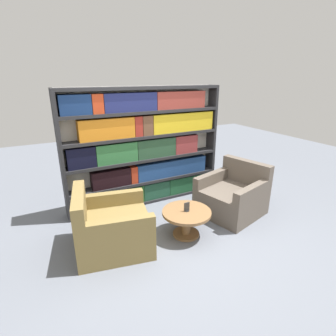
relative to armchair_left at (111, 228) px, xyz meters
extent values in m
plane|color=slate|center=(0.97, -0.30, -0.29)|extent=(14.00, 14.00, 0.00)
cube|color=silver|center=(0.97, 1.19, 0.73)|extent=(2.80, 0.05, 2.03)
cube|color=#262628|center=(-0.40, 1.06, 0.73)|extent=(0.05, 0.30, 2.03)
cube|color=#262628|center=(2.35, 1.06, 0.73)|extent=(0.05, 0.30, 2.03)
cube|color=#262628|center=(0.97, 1.06, -0.26)|extent=(2.70, 0.30, 0.05)
cube|color=#262628|center=(0.97, 1.06, 0.12)|extent=(2.70, 0.30, 0.05)
cube|color=#262628|center=(0.97, 1.06, 0.52)|extent=(2.70, 0.30, 0.05)
cube|color=#262628|center=(0.97, 1.06, 0.93)|extent=(2.70, 0.30, 0.05)
cube|color=#262628|center=(0.97, 1.06, 1.34)|extent=(2.70, 0.30, 0.05)
cube|color=#262628|center=(0.97, 1.06, 1.72)|extent=(2.70, 0.30, 0.05)
cube|color=#16224E|center=(0.13, 1.04, -0.09)|extent=(0.61, 0.20, 0.31)
cube|color=#A2261A|center=(0.50, 1.04, -0.09)|extent=(0.13, 0.20, 0.31)
cube|color=#255925|center=(0.72, 1.04, -0.09)|extent=(0.29, 0.20, 0.31)
cube|color=#1F4932|center=(1.13, 1.04, -0.09)|extent=(0.51, 0.20, 0.31)
cube|color=#1D4F2D|center=(1.81, 1.04, -0.09)|extent=(0.83, 0.20, 0.31)
cube|color=black|center=(0.32, 1.04, 0.29)|extent=(0.65, 0.20, 0.30)
cube|color=#B0341B|center=(0.71, 1.04, 0.29)|extent=(0.12, 0.20, 0.30)
cube|color=navy|center=(1.47, 1.04, 0.29)|extent=(1.39, 0.20, 0.30)
cube|color=black|center=(-0.12, 1.04, 0.71)|extent=(0.43, 0.20, 0.33)
cube|color=#2F6C3A|center=(0.44, 1.04, 0.71)|extent=(0.68, 0.20, 0.33)
cube|color=#274A30|center=(1.15, 1.04, 0.71)|extent=(0.71, 0.20, 0.33)
cube|color=maroon|center=(1.74, 1.04, 0.71)|extent=(0.46, 0.20, 0.33)
cube|color=orange|center=(0.31, 1.04, 1.12)|extent=(0.87, 0.20, 0.33)
cube|color=maroon|center=(0.82, 1.04, 1.12)|extent=(0.13, 0.20, 0.33)
cube|color=brown|center=(0.98, 1.04, 1.12)|extent=(0.18, 0.20, 0.33)
cube|color=gold|center=(1.68, 1.04, 1.12)|extent=(1.20, 0.20, 0.33)
cube|color=navy|center=(-0.12, 1.04, 1.50)|extent=(0.45, 0.20, 0.29)
cube|color=#B73819|center=(0.19, 1.04, 1.50)|extent=(0.17, 0.20, 0.29)
cube|color=navy|center=(0.72, 1.04, 1.50)|extent=(0.86, 0.20, 0.29)
cube|color=maroon|center=(1.62, 1.04, 1.50)|extent=(0.93, 0.20, 0.29)
cube|color=olive|center=(0.04, -0.01, -0.07)|extent=(1.09, 1.05, 0.43)
cube|color=olive|center=(-0.35, 0.07, 0.35)|extent=(0.31, 0.90, 0.41)
cube|color=olive|center=(0.03, -0.40, 0.24)|extent=(0.80, 0.27, 0.19)
cube|color=olive|center=(0.18, 0.35, 0.24)|extent=(0.80, 0.27, 0.19)
cube|color=brown|center=(2.03, -0.01, -0.07)|extent=(1.13, 1.10, 0.43)
cube|color=brown|center=(2.41, 0.09, 0.35)|extent=(0.36, 0.89, 0.41)
cube|color=brown|center=(1.86, 0.35, 0.24)|extent=(0.80, 0.32, 0.19)
cube|color=brown|center=(2.06, -0.40, 0.24)|extent=(0.80, 0.32, 0.19)
cylinder|color=brown|center=(1.03, -0.22, -0.12)|extent=(0.13, 0.13, 0.35)
cylinder|color=brown|center=(1.03, -0.22, -0.27)|extent=(0.38, 0.38, 0.03)
cylinder|color=brown|center=(1.03, -0.22, 0.08)|extent=(0.70, 0.70, 0.04)
cube|color=black|center=(1.03, -0.22, 0.10)|extent=(0.05, 0.06, 0.01)
cube|color=#2D2D2D|center=(1.03, -0.22, 0.16)|extent=(0.08, 0.01, 0.13)
camera|label=1|loc=(-0.72, -3.00, 1.90)|focal=28.00mm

